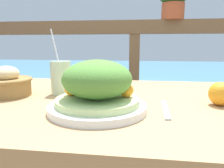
{
  "coord_description": "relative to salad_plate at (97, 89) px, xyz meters",
  "views": [
    {
      "loc": [
        0.05,
        -0.73,
        0.96
      ],
      "look_at": [
        -0.04,
        -0.05,
        0.84
      ],
      "focal_mm": 35.0,
      "sensor_mm": 36.0,
      "label": 1
    }
  ],
  "objects": [
    {
      "name": "patio_table",
      "position": [
        0.07,
        0.15,
        -0.17
      ],
      "size": [
        1.18,
        0.79,
        0.78
      ],
      "color": "tan",
      "rests_on": "ground_plane"
    },
    {
      "name": "railing_fence",
      "position": [
        0.07,
        0.95,
        -0.0
      ],
      "size": [
        2.8,
        0.08,
        1.12
      ],
      "color": "brown",
      "rests_on": "ground_plane"
    },
    {
      "name": "sea_backdrop",
      "position": [
        0.07,
        3.45,
        -0.58
      ],
      "size": [
        12.0,
        4.0,
        0.51
      ],
      "color": "teal",
      "rests_on": "ground_plane"
    },
    {
      "name": "salad_plate",
      "position": [
        0.0,
        0.0,
        0.0
      ],
      "size": [
        0.28,
        0.28,
        0.14
      ],
      "color": "white",
      "rests_on": "patio_table"
    },
    {
      "name": "drink_glass",
      "position": [
        -0.18,
        0.19,
        -0.0
      ],
      "size": [
        0.08,
        0.08,
        0.24
      ],
      "color": "beige",
      "rests_on": "patio_table"
    },
    {
      "name": "bread_basket",
      "position": [
        -0.37,
        0.14,
        -0.02
      ],
      "size": [
        0.18,
        0.18,
        0.11
      ],
      "color": "olive",
      "rests_on": "patio_table"
    },
    {
      "name": "knife",
      "position": [
        0.19,
        0.04,
        -0.06
      ],
      "size": [
        0.02,
        0.18,
        0.0
      ],
      "color": "silver",
      "rests_on": "patio_table"
    },
    {
      "name": "orange_near_basket",
      "position": [
        0.36,
        0.11,
        -0.03
      ],
      "size": [
        0.07,
        0.07,
        0.07
      ],
      "color": "orange",
      "rests_on": "patio_table"
    }
  ]
}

